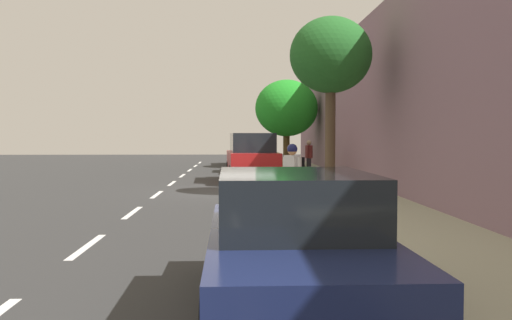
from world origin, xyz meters
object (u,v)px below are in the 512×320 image
street_tree_near_cyclist (331,57)px  pedestrian_on_phone (309,156)px  parked_suv_red_second (252,157)px  bicycle_at_curb (283,194)px  parked_suv_black_far (248,149)px  parked_sedan_tan_mid (250,158)px  parked_sedan_dark_blue_nearest (294,245)px  cyclist_with_backpack (293,170)px  street_tree_mid_block (287,108)px

street_tree_near_cyclist → pedestrian_on_phone: (0.32, 7.59, -3.30)m
parked_suv_red_second → bicycle_at_curb: bearing=-86.2°
parked_suv_black_far → pedestrian_on_phone: parked_suv_black_far is taller
parked_suv_black_far → street_tree_near_cyclist: size_ratio=0.89×
parked_sedan_tan_mid → parked_suv_black_far: (0.04, 7.03, 0.27)m
parked_suv_red_second → street_tree_near_cyclist: street_tree_near_cyclist is taller
bicycle_at_curb → street_tree_near_cyclist: street_tree_near_cyclist is taller
pedestrian_on_phone → street_tree_near_cyclist: bearing=-92.4°
parked_sedan_dark_blue_nearest → parked_sedan_tan_mid: bearing=89.8°
pedestrian_on_phone → parked_sedan_dark_blue_nearest: bearing=-97.8°
cyclist_with_backpack → street_tree_mid_block: size_ratio=0.34×
pedestrian_on_phone → parked_suv_red_second: bearing=-144.4°
parked_suv_black_far → pedestrian_on_phone: size_ratio=3.08×
street_tree_mid_block → parked_sedan_tan_mid: bearing=-122.9°
parked_sedan_tan_mid → pedestrian_on_phone: bearing=-59.2°
cyclist_with_backpack → pedestrian_on_phone: bearing=80.6°
street_tree_near_cyclist → bicycle_at_curb: bearing=-121.4°
street_tree_mid_block → parked_sedan_dark_blue_nearest: bearing=-94.9°
parked_sedan_tan_mid → cyclist_with_backpack: 15.01m
parked_sedan_dark_blue_nearest → cyclist_with_backpack: (0.80, 8.09, 0.28)m
parked_sedan_tan_mid → cyclist_with_backpack: size_ratio=2.61×
parked_sedan_tan_mid → bicycle_at_curb: parked_sedan_tan_mid is taller
parked_suv_red_second → pedestrian_on_phone: size_ratio=3.07×
street_tree_near_cyclist → pedestrian_on_phone: street_tree_near_cyclist is taller
parked_sedan_tan_mid → parked_suv_red_second: bearing=-90.6°
parked_suv_black_far → parked_suv_red_second: bearing=-90.4°
parked_sedan_dark_blue_nearest → parked_suv_red_second: size_ratio=0.92×
parked_suv_black_far → street_tree_mid_block: (2.15, -3.65, 2.43)m
street_tree_near_cyclist → pedestrian_on_phone: size_ratio=3.46×
parked_sedan_tan_mid → bicycle_at_curb: 14.57m
parked_suv_black_far → bicycle_at_curb: bearing=-88.7°
street_tree_near_cyclist → street_tree_mid_block: 15.21m
parked_sedan_dark_blue_nearest → parked_sedan_tan_mid: (0.07, 23.08, 0.00)m
cyclist_with_backpack → street_tree_near_cyclist: street_tree_near_cyclist is taller
parked_sedan_tan_mid → street_tree_mid_block: street_tree_mid_block is taller
parked_sedan_tan_mid → cyclist_with_backpack: bearing=-87.2°
street_tree_mid_block → bicycle_at_curb: bearing=-95.3°
parked_sedan_dark_blue_nearest → street_tree_near_cyclist: street_tree_near_cyclist is taller
parked_suv_red_second → pedestrian_on_phone: 3.17m
parked_suv_black_far → cyclist_with_backpack: size_ratio=2.83×
parked_sedan_dark_blue_nearest → cyclist_with_backpack: size_ratio=2.61×
parked_sedan_tan_mid → parked_sedan_dark_blue_nearest: bearing=-90.2°
parked_sedan_dark_blue_nearest → parked_suv_red_second: bearing=90.0°
parked_sedan_dark_blue_nearest → pedestrian_on_phone: bearing=82.2°
parked_suv_red_second → bicycle_at_curb: size_ratio=3.12×
parked_suv_black_far → bicycle_at_curb: parked_suv_black_far is taller
parked_suv_red_second → parked_suv_black_far: size_ratio=1.00×
parked_sedan_dark_blue_nearest → parked_sedan_tan_mid: same height
parked_sedan_tan_mid → bicycle_at_curb: bearing=-88.0°
bicycle_at_curb → pedestrian_on_phone: pedestrian_on_phone is taller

